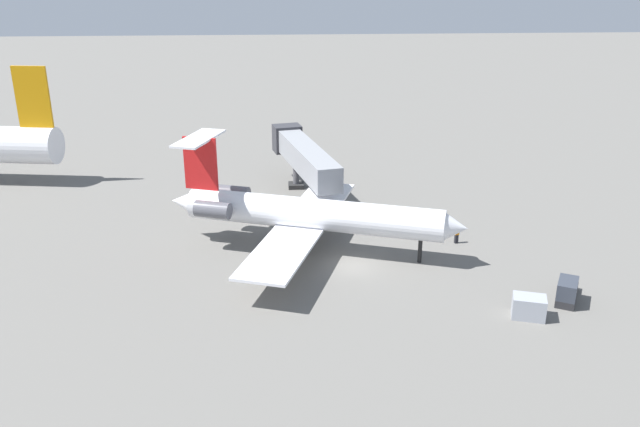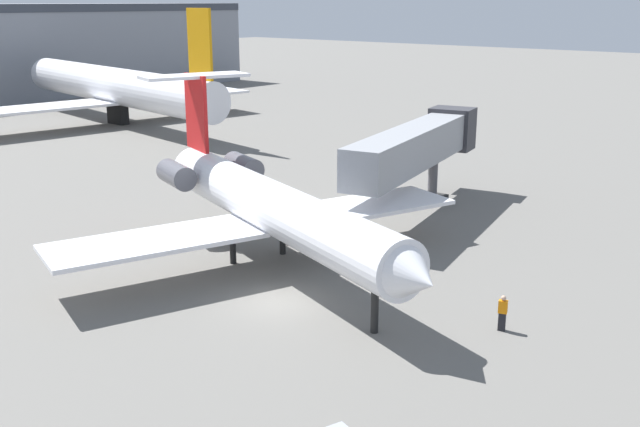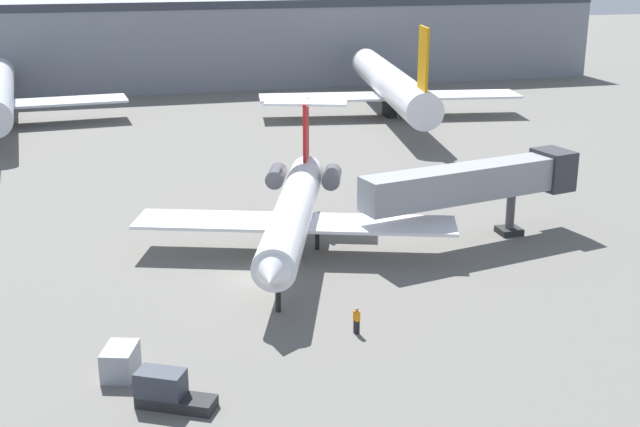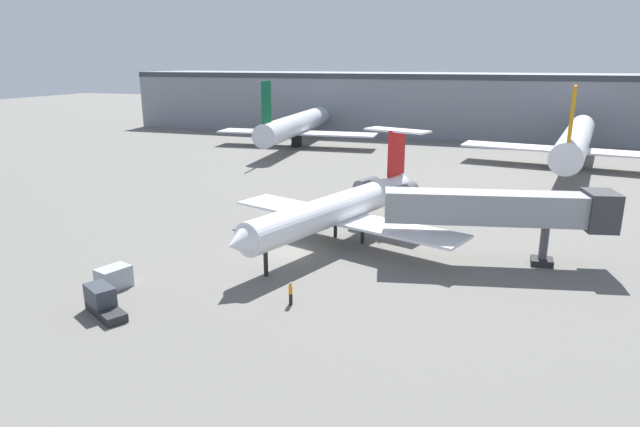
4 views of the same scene
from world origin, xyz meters
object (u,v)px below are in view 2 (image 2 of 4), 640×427
Objects in this scene: regional_jet at (267,203)px; jet_bridge at (420,145)px; ground_crew_marshaller at (503,313)px; parked_airliner_west_mid at (117,87)px.

jet_bridge is (14.90, -0.47, 1.19)m from regional_jet.
regional_jet reaches higher than jet_bridge.
jet_bridge reaches higher than ground_crew_marshaller.
jet_bridge is 49.90m from parked_airliner_west_mid.
regional_jet is at bearing 92.07° from ground_crew_marshaller.
jet_bridge is 0.45× the size of parked_airliner_west_mid.
ground_crew_marshaller is (0.51, -14.18, -2.74)m from regional_jet.
jet_bridge is at bearing -1.80° from regional_jet.
parked_airliner_west_mid reaches higher than jet_bridge.
parked_airliner_west_mid is (9.54, 48.98, -0.32)m from jet_bridge.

